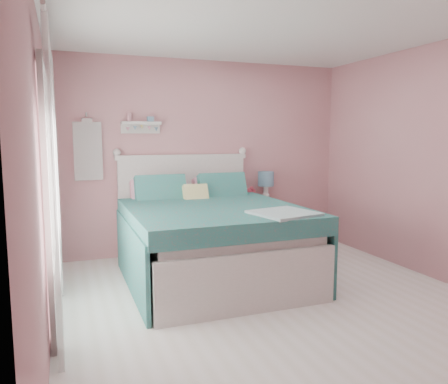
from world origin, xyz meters
TOP-DOWN VIEW (x-y plane):
  - floor at (0.00, 0.00)m, footprint 4.50×4.50m
  - room_shell at (0.00, 0.00)m, footprint 4.50×4.50m
  - bed at (-0.34, 1.09)m, footprint 1.81×2.32m
  - nightstand at (0.74, 2.01)m, footprint 0.44×0.44m
  - table_lamp at (0.84, 2.06)m, footprint 0.22×0.22m
  - vase at (0.61, 2.06)m, footprint 0.17×0.17m
  - teacup at (0.72, 1.88)m, footprint 0.12×0.12m
  - roses at (0.61, 2.05)m, footprint 0.14×0.11m
  - wall_shelf at (-0.89, 2.19)m, footprint 0.50×0.15m
  - hanging_dress at (-1.55, 2.18)m, footprint 0.34×0.03m
  - french_door at (-1.97, 0.40)m, footprint 0.04×1.32m
  - curtain_near at (-1.92, -0.34)m, footprint 0.04×0.40m
  - curtain_far at (-1.92, 1.14)m, footprint 0.04×0.40m

SIDE VIEW (x-z plane):
  - floor at x=0.00m, z-range 0.00..0.00m
  - nightstand at x=0.74m, z-range 0.00..0.64m
  - bed at x=-0.34m, z-range -0.24..1.10m
  - teacup at x=0.72m, z-range 0.64..0.71m
  - vase at x=0.61m, z-range 0.64..0.78m
  - roses at x=0.61m, z-range 0.77..0.89m
  - table_lamp at x=0.84m, z-range 0.73..1.18m
  - french_door at x=-1.97m, z-range -0.01..2.15m
  - curtain_near at x=-1.92m, z-range 0.02..2.34m
  - curtain_far at x=-1.92m, z-range 0.02..2.34m
  - hanging_dress at x=-1.55m, z-range 1.04..1.76m
  - room_shell at x=0.00m, z-range -0.67..3.83m
  - wall_shelf at x=-0.89m, z-range 1.61..1.86m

